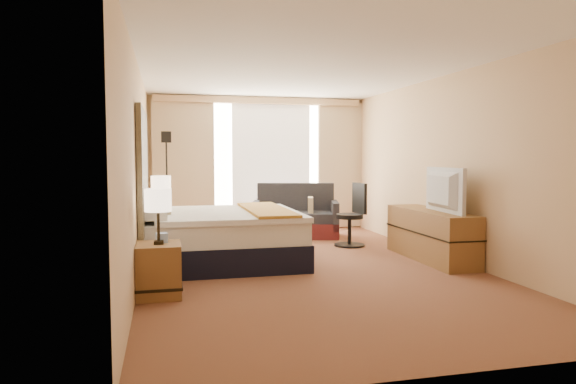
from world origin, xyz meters
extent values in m
cube|color=#541D18|center=(0.00, 0.00, 0.00)|extent=(4.20, 7.00, 0.02)
cube|color=white|center=(0.00, 0.00, 2.60)|extent=(4.20, 7.00, 0.02)
cube|color=tan|center=(0.00, 3.50, 1.30)|extent=(4.20, 0.02, 2.60)
cube|color=tan|center=(0.00, -3.50, 1.30)|extent=(4.20, 0.02, 2.60)
cube|color=tan|center=(-2.10, 0.00, 1.30)|extent=(0.02, 7.00, 2.60)
cube|color=tan|center=(2.10, 0.00, 1.30)|extent=(0.02, 7.00, 2.60)
cube|color=black|center=(-2.06, 0.20, 1.28)|extent=(0.06, 1.85, 1.50)
cube|color=brown|center=(-1.87, -1.05, 0.28)|extent=(0.45, 0.52, 0.55)
cube|color=brown|center=(-1.87, 1.45, 0.28)|extent=(0.45, 0.52, 0.55)
cube|color=brown|center=(1.83, 0.00, 0.35)|extent=(0.50, 1.80, 0.70)
cube|color=white|center=(0.25, 3.47, 1.32)|extent=(2.30, 0.02, 2.30)
cube|color=beige|center=(-1.45, 3.38, 1.27)|extent=(1.15, 0.09, 2.50)
cube|color=beige|center=(1.65, 3.38, 1.27)|extent=(0.90, 0.09, 2.50)
cube|color=white|center=(0.25, 3.43, 1.27)|extent=(1.55, 0.04, 2.50)
cube|color=tan|center=(0.00, 3.34, 2.52)|extent=(4.00, 0.16, 0.12)
cube|color=black|center=(-1.05, 0.47, 0.17)|extent=(2.07, 1.88, 0.35)
cube|color=white|center=(-1.05, 0.47, 0.49)|extent=(2.02, 1.83, 0.30)
cube|color=white|center=(-0.97, 0.47, 0.67)|extent=(1.89, 1.89, 0.07)
cube|color=#B28229|center=(-0.44, 0.47, 0.72)|extent=(0.54, 1.89, 0.04)
cube|color=white|center=(-1.91, 0.02, 0.79)|extent=(0.28, 0.77, 0.18)
cube|color=white|center=(-1.91, 0.93, 0.79)|extent=(0.28, 0.77, 0.18)
cube|color=beige|center=(-1.77, 0.47, 0.83)|extent=(0.10, 0.41, 0.36)
cube|color=maroon|center=(0.49, 2.45, 0.14)|extent=(1.69, 1.19, 0.27)
cube|color=#2B2B2F|center=(0.47, 2.40, 0.36)|extent=(1.54, 1.00, 0.17)
cube|color=#2B2B2F|center=(0.57, 2.77, 0.66)|extent=(1.41, 0.51, 0.60)
cube|color=#2B2B2F|center=(-0.20, 2.63, 0.39)|extent=(0.32, 0.82, 0.49)
cube|color=#2B2B2F|center=(1.18, 2.27, 0.39)|extent=(0.32, 0.82, 0.49)
cube|color=beige|center=(0.74, 2.33, 0.55)|extent=(0.18, 0.39, 0.35)
cube|color=black|center=(-1.76, 2.95, 0.01)|extent=(0.24, 0.24, 0.03)
cylinder|color=black|center=(-1.76, 2.95, 0.87)|extent=(0.03, 0.03, 1.69)
cube|color=black|center=(-1.76, 2.95, 1.79)|extent=(0.17, 0.17, 0.20)
cylinder|color=black|center=(1.10, 1.31, 0.01)|extent=(0.50, 0.50, 0.03)
cylinder|color=black|center=(1.10, 1.31, 0.26)|extent=(0.06, 0.06, 0.45)
cylinder|color=black|center=(1.10, 1.31, 0.49)|extent=(0.44, 0.44, 0.07)
cube|color=black|center=(1.28, 1.33, 0.77)|extent=(0.11, 0.40, 0.50)
cube|color=black|center=(-1.87, -1.09, 0.57)|extent=(0.10, 0.10, 0.04)
cylinder|color=black|center=(-1.87, -1.09, 0.76)|extent=(0.03, 0.03, 0.34)
cylinder|color=beige|center=(-1.87, -1.09, 1.01)|extent=(0.27, 0.27, 0.23)
cube|color=black|center=(-1.85, 1.39, 0.57)|extent=(0.10, 0.10, 0.04)
cylinder|color=black|center=(-1.85, 1.39, 0.77)|extent=(0.03, 0.03, 0.36)
cylinder|color=beige|center=(-1.85, 1.39, 1.04)|extent=(0.29, 0.29, 0.25)
cube|color=#99B8EC|center=(-1.84, -0.99, 0.60)|extent=(0.13, 0.13, 0.10)
cube|color=black|center=(-1.74, 1.45, 0.59)|extent=(0.22, 0.20, 0.07)
imported|color=black|center=(1.78, -0.24, 1.00)|extent=(0.21, 1.05, 0.60)
camera|label=1|loc=(-1.79, -6.47, 1.45)|focal=32.00mm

